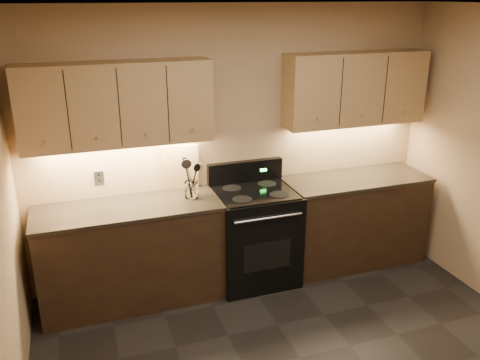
% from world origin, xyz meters
% --- Properties ---
extents(ceiling, '(4.00, 4.00, 0.00)m').
position_xyz_m(ceiling, '(0.00, 0.00, 2.60)').
color(ceiling, silver).
rests_on(ceiling, wall_back).
extents(wall_back, '(4.00, 0.04, 2.60)m').
position_xyz_m(wall_back, '(0.00, 2.00, 1.30)').
color(wall_back, tan).
rests_on(wall_back, ground).
extents(counter_left, '(1.62, 0.62, 0.93)m').
position_xyz_m(counter_left, '(-1.10, 1.70, 0.47)').
color(counter_left, black).
rests_on(counter_left, ground).
extents(counter_right, '(1.46, 0.62, 0.93)m').
position_xyz_m(counter_right, '(1.18, 1.70, 0.47)').
color(counter_right, black).
rests_on(counter_right, ground).
extents(stove, '(0.76, 0.68, 1.14)m').
position_xyz_m(stove, '(0.08, 1.68, 0.48)').
color(stove, black).
rests_on(stove, ground).
extents(upper_cab_left, '(1.60, 0.30, 0.70)m').
position_xyz_m(upper_cab_left, '(-1.10, 1.85, 1.80)').
color(upper_cab_left, '#AC7C56').
rests_on(upper_cab_left, wall_back).
extents(upper_cab_right, '(1.44, 0.30, 0.70)m').
position_xyz_m(upper_cab_right, '(1.18, 1.85, 1.80)').
color(upper_cab_right, '#AC7C56').
rests_on(upper_cab_right, wall_back).
extents(outlet_plate, '(0.08, 0.01, 0.12)m').
position_xyz_m(outlet_plate, '(-1.30, 1.99, 1.12)').
color(outlet_plate, '#B2B5BA').
rests_on(outlet_plate, wall_back).
extents(utensil_crock, '(0.14, 0.14, 0.16)m').
position_xyz_m(utensil_crock, '(-0.52, 1.73, 1.00)').
color(utensil_crock, white).
rests_on(utensil_crock, counter_left).
extents(cutting_board, '(0.35, 0.10, 0.44)m').
position_xyz_m(cutting_board, '(-0.56, 1.97, 1.15)').
color(cutting_board, '#DCAE76').
rests_on(cutting_board, counter_left).
extents(wooden_spoon, '(0.18, 0.10, 0.31)m').
position_xyz_m(wooden_spoon, '(-0.54, 1.71, 1.10)').
color(wooden_spoon, '#DCAE76').
rests_on(wooden_spoon, utensil_crock).
extents(black_spoon, '(0.11, 0.18, 0.35)m').
position_xyz_m(black_spoon, '(-0.52, 1.76, 1.12)').
color(black_spoon, black).
rests_on(black_spoon, utensil_crock).
extents(black_turner, '(0.15, 0.18, 0.38)m').
position_xyz_m(black_turner, '(-0.52, 1.70, 1.13)').
color(black_turner, black).
rests_on(black_turner, utensil_crock).
extents(steel_skimmer, '(0.18, 0.11, 0.36)m').
position_xyz_m(steel_skimmer, '(-0.49, 1.71, 1.12)').
color(steel_skimmer, silver).
rests_on(steel_skimmer, utensil_crock).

